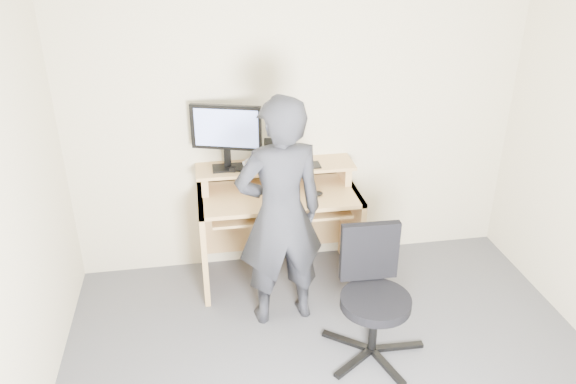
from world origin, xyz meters
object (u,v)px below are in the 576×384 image
object	(u,v)px
person	(280,215)
office_chair	(373,290)
monitor	(226,132)
desk	(277,212)

from	to	relation	value
person	office_chair	bearing A→B (deg)	132.83
office_chair	person	xyz separation A→B (m)	(-0.53, 0.44, 0.36)
monitor	person	world-z (taller)	person
monitor	person	xyz separation A→B (m)	(0.30, -0.62, -0.38)
desk	person	world-z (taller)	person
desk	monitor	world-z (taller)	monitor
desk	office_chair	xyz separation A→B (m)	(0.47, -1.00, -0.08)
office_chair	person	bearing A→B (deg)	141.72
desk	monitor	size ratio (longest dim) A/B	2.37
monitor	office_chair	distance (m)	1.53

